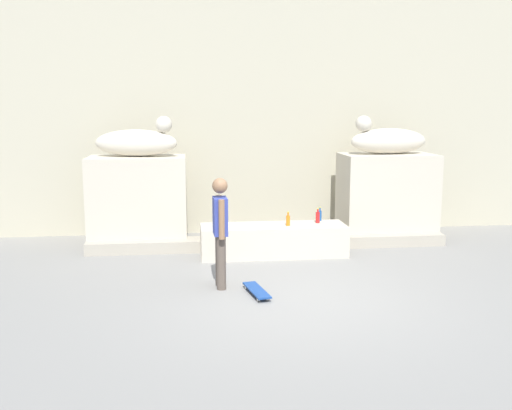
{
  "coord_description": "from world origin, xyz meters",
  "views": [
    {
      "loc": [
        -1.55,
        -7.86,
        2.73
      ],
      "look_at": [
        -0.43,
        1.68,
        1.1
      ],
      "focal_mm": 41.42,
      "sensor_mm": 36.0,
      "label": 1
    }
  ],
  "objects": [
    {
      "name": "bottle_blue",
      "position": [
        0.94,
        2.92,
        0.67
      ],
      "size": [
        0.06,
        0.06,
        0.26
      ],
      "color": "#194C99",
      "rests_on": "ledge_block"
    },
    {
      "name": "ground_plane",
      "position": [
        0.0,
        0.0,
        0.0
      ],
      "size": [
        40.0,
        40.0,
        0.0
      ],
      "primitive_type": "plane",
      "color": "gray"
    },
    {
      "name": "pedestal_right",
      "position": [
        2.51,
        3.72,
        0.87
      ],
      "size": [
        1.87,
        1.14,
        1.75
      ],
      "primitive_type": "cube",
      "color": "beige",
      "rests_on": "ground_plane"
    },
    {
      "name": "bottle_red",
      "position": [
        0.85,
        2.71,
        0.67
      ],
      "size": [
        0.08,
        0.08,
        0.27
      ],
      "color": "red",
      "rests_on": "ledge_block"
    },
    {
      "name": "facade_wall",
      "position": [
        0.0,
        5.0,
        3.14
      ],
      "size": [
        11.97,
        0.6,
        6.28
      ],
      "primitive_type": "cube",
      "color": "#BAB398",
      "rests_on": "ground_plane"
    },
    {
      "name": "stair_step",
      "position": [
        0.0,
        3.13,
        0.11
      ],
      "size": [
        6.9,
        0.5,
        0.22
      ],
      "primitive_type": "cube",
      "color": "#A9A08F",
      "rests_on": "ground_plane"
    },
    {
      "name": "pedestal_left",
      "position": [
        -2.51,
        3.72,
        0.87
      ],
      "size": [
        1.87,
        1.14,
        1.75
      ],
      "primitive_type": "cube",
      "color": "beige",
      "rests_on": "ground_plane"
    },
    {
      "name": "statue_reclining_left",
      "position": [
        -2.48,
        3.71,
        2.03
      ],
      "size": [
        1.68,
        0.85,
        0.78
      ],
      "rotation": [
        0.0,
        0.0,
        -0.19
      ],
      "color": "beige",
      "rests_on": "pedestal_left"
    },
    {
      "name": "statue_reclining_right",
      "position": [
        2.48,
        3.71,
        2.03
      ],
      "size": [
        1.65,
        0.71,
        0.78
      ],
      "rotation": [
        0.0,
        0.0,
        3.24
      ],
      "color": "beige",
      "rests_on": "pedestal_right"
    },
    {
      "name": "skater",
      "position": [
        -1.07,
        0.76,
        0.92
      ],
      "size": [
        0.23,
        0.54,
        1.67
      ],
      "rotation": [
        0.0,
        0.0,
        4.75
      ],
      "color": "brown",
      "rests_on": "ground_plane"
    },
    {
      "name": "ledge_block",
      "position": [
        0.0,
        2.59,
        0.28
      ],
      "size": [
        2.65,
        0.81,
        0.56
      ],
      "primitive_type": "cube",
      "color": "beige",
      "rests_on": "ground_plane"
    },
    {
      "name": "skateboard",
      "position": [
        -0.58,
        0.35,
        0.06
      ],
      "size": [
        0.35,
        0.82,
        0.08
      ],
      "rotation": [
        0.0,
        0.0,
        4.9
      ],
      "color": "navy",
      "rests_on": "ground_plane"
    },
    {
      "name": "bottle_orange",
      "position": [
        0.26,
        2.52,
        0.67
      ],
      "size": [
        0.07,
        0.07,
        0.26
      ],
      "color": "orange",
      "rests_on": "ledge_block"
    }
  ]
}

